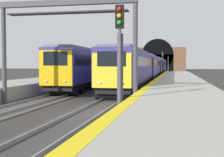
# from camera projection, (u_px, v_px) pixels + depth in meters

# --- Properties ---
(ground_plane) EXTENTS (320.00, 320.00, 0.00)m
(ground_plane) POSITION_uv_depth(u_px,v_px,m) (91.00, 114.00, 15.89)
(ground_plane) COLOR #302D2B
(platform_right) EXTENTS (112.00, 4.91, 1.01)m
(platform_right) POSITION_uv_depth(u_px,v_px,m) (181.00, 107.00, 14.94)
(platform_right) COLOR #9E9B93
(platform_right) RESTS_ON ground_plane
(platform_right_edge_strip) EXTENTS (112.00, 0.50, 0.01)m
(platform_right_edge_strip) POSITION_uv_depth(u_px,v_px,m) (136.00, 95.00, 15.36)
(platform_right_edge_strip) COLOR yellow
(platform_right_edge_strip) RESTS_ON platform_right
(track_main_line) EXTENTS (160.00, 2.68, 0.21)m
(track_main_line) POSITION_uv_depth(u_px,v_px,m) (91.00, 113.00, 15.89)
(track_main_line) COLOR #383533
(track_main_line) RESTS_ON ground_plane
(track_adjacent_line) EXTENTS (160.00, 2.83, 0.21)m
(track_adjacent_line) POSITION_uv_depth(u_px,v_px,m) (7.00, 110.00, 16.85)
(track_adjacent_line) COLOR #4C4742
(track_adjacent_line) RESTS_ON ground_plane
(train_main_approaching) EXTENTS (78.57, 2.97, 3.96)m
(train_main_approaching) POSITION_uv_depth(u_px,v_px,m) (153.00, 66.00, 58.97)
(train_main_approaching) COLOR navy
(train_main_approaching) RESTS_ON ground_plane
(train_adjacent_platform) EXTENTS (42.22, 3.20, 4.08)m
(train_adjacent_platform) POSITION_uv_depth(u_px,v_px,m) (111.00, 66.00, 43.72)
(train_adjacent_platform) COLOR navy
(train_adjacent_platform) RESTS_ON ground_plane
(railway_signal_near) EXTENTS (0.39, 0.38, 5.23)m
(railway_signal_near) POSITION_uv_depth(u_px,v_px,m) (120.00, 51.00, 13.96)
(railway_signal_near) COLOR #4C4C54
(railway_signal_near) RESTS_ON ground_plane
(railway_signal_mid) EXTENTS (0.39, 0.38, 5.07)m
(railway_signal_mid) POSITION_uv_depth(u_px,v_px,m) (163.00, 62.00, 59.69)
(railway_signal_mid) COLOR #38383D
(railway_signal_mid) RESTS_ON ground_plane
(railway_signal_far) EXTENTS (0.39, 0.38, 5.26)m
(railway_signal_far) POSITION_uv_depth(u_px,v_px,m) (168.00, 63.00, 105.40)
(railway_signal_far) COLOR #4C4C54
(railway_signal_far) RESTS_ON ground_plane
(overhead_signal_gantry) EXTENTS (0.70, 8.88, 6.55)m
(overhead_signal_gantry) POSITION_uv_depth(u_px,v_px,m) (67.00, 25.00, 19.09)
(overhead_signal_gantry) COLOR #3F3F47
(overhead_signal_gantry) RESTS_ON ground_plane
(tunnel_portal) EXTENTS (3.02, 20.82, 12.08)m
(tunnel_portal) POSITION_uv_depth(u_px,v_px,m) (158.00, 59.00, 116.15)
(tunnel_portal) COLOR brown
(tunnel_portal) RESTS_ON ground_plane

